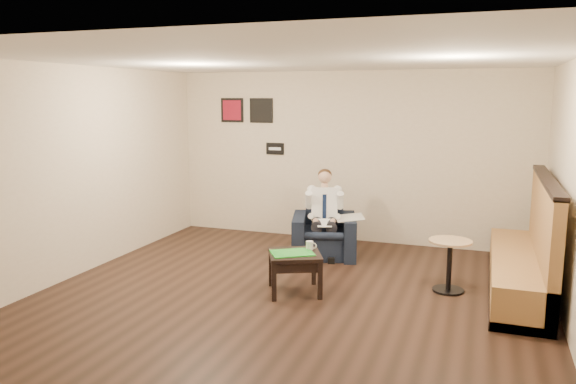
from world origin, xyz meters
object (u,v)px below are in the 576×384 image
(smartphone, at_px, (298,248))
(cafe_table, at_px, (449,266))
(green_folder, at_px, (292,253))
(banquette, at_px, (521,236))
(armchair, at_px, (324,226))
(seated_man, at_px, (324,217))
(side_table, at_px, (295,273))
(coffee_mug, at_px, (310,245))

(smartphone, relative_size, cafe_table, 0.24)
(green_folder, xyz_separation_m, banquette, (2.61, 0.97, 0.20))
(green_folder, xyz_separation_m, smartphone, (-0.00, 0.22, -0.00))
(armchair, xyz_separation_m, seated_man, (0.03, -0.11, 0.17))
(green_folder, bearing_deg, armchair, 92.90)
(seated_man, height_order, green_folder, seated_man)
(green_folder, relative_size, banquette, 0.18)
(side_table, height_order, green_folder, green_folder)
(banquette, bearing_deg, side_table, -160.06)
(armchair, xyz_separation_m, green_folder, (0.09, -1.73, 0.06))
(smartphone, bearing_deg, side_table, -97.35)
(armchair, distance_m, side_table, 1.71)
(smartphone, bearing_deg, banquette, 1.14)
(banquette, relative_size, cafe_table, 4.23)
(coffee_mug, height_order, cafe_table, cafe_table)
(armchair, height_order, banquette, banquette)
(armchair, bearing_deg, green_folder, -102.72)
(armchair, distance_m, smartphone, 1.51)
(seated_man, relative_size, green_folder, 2.47)
(side_table, relative_size, cafe_table, 0.94)
(green_folder, bearing_deg, seated_man, 91.97)
(seated_man, height_order, banquette, banquette)
(side_table, bearing_deg, green_folder, -121.37)
(coffee_mug, xyz_separation_m, banquette, (2.46, 0.73, 0.15))
(seated_man, bearing_deg, side_table, -102.84)
(armchair, relative_size, cafe_table, 1.43)
(armchair, xyz_separation_m, cafe_table, (1.89, -1.01, -0.13))
(seated_man, height_order, smartphone, seated_man)
(armchair, xyz_separation_m, smartphone, (0.08, -1.51, 0.05))
(armchair, height_order, green_folder, armchair)
(armchair, height_order, smartphone, armchair)
(seated_man, xyz_separation_m, green_folder, (0.06, -1.61, -0.11))
(side_table, bearing_deg, cafe_table, 20.78)
(side_table, distance_m, coffee_mug, 0.39)
(smartphone, bearing_deg, coffee_mug, -7.10)
(armchair, bearing_deg, banquette, -31.19)
(seated_man, xyz_separation_m, cafe_table, (1.86, -0.90, -0.29))
(banquette, bearing_deg, green_folder, -159.54)
(armchair, xyz_separation_m, banquette, (2.70, -0.75, 0.25))
(side_table, bearing_deg, seated_man, 92.78)
(armchair, height_order, side_table, armchair)
(armchair, distance_m, banquette, 2.81)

